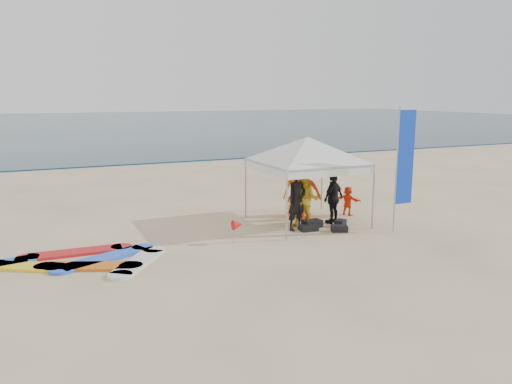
{
  "coord_description": "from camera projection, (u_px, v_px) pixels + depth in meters",
  "views": [
    {
      "loc": [
        -4.74,
        -9.86,
        3.88
      ],
      "look_at": [
        0.84,
        2.6,
        1.2
      ],
      "focal_mm": 35.0,
      "sensor_mm": 36.0,
      "label": 1
    }
  ],
  "objects": [
    {
      "name": "canopy_tent",
      "position": [
        308.0,
        137.0,
        14.83
      ],
      "size": [
        4.0,
        4.0,
        3.01
      ],
      "color": "#A5A5A8",
      "rests_on": "ground"
    },
    {
      "name": "person_orange_b",
      "position": [
        297.0,
        188.0,
        16.04
      ],
      "size": [
        0.89,
        0.58,
        1.83
      ],
      "primitive_type": "imported",
      "rotation": [
        0.0,
        0.0,
        3.14
      ],
      "color": "orange",
      "rests_on": "ground"
    },
    {
      "name": "shoreline_foam",
      "position": [
        128.0,
        165.0,
        27.78
      ],
      "size": [
        160.0,
        1.2,
        0.01
      ],
      "primitive_type": "cube",
      "color": "silver",
      "rests_on": "ground"
    },
    {
      "name": "person_orange_a",
      "position": [
        305.0,
        191.0,
        15.62
      ],
      "size": [
        1.21,
        0.75,
        1.79
      ],
      "primitive_type": "imported",
      "rotation": [
        0.0,
        0.0,
        3.06
      ],
      "color": "red",
      "rests_on": "ground"
    },
    {
      "name": "ocean",
      "position": [
        71.0,
        124.0,
        65.2
      ],
      "size": [
        160.0,
        84.0,
        0.08
      ],
      "primitive_type": "cube",
      "color": "#0C2633",
      "rests_on": "ground"
    },
    {
      "name": "person_black_a",
      "position": [
        297.0,
        200.0,
        14.36
      ],
      "size": [
        0.73,
        0.57,
        1.76
      ],
      "primitive_type": "imported",
      "rotation": [
        0.0,
        0.0,
        0.25
      ],
      "color": "black",
      "rests_on": "ground"
    },
    {
      "name": "gear_pile",
      "position": [
        321.0,
        226.0,
        14.62
      ],
      "size": [
        1.6,
        1.16,
        0.22
      ],
      "color": "black",
      "rests_on": "ground"
    },
    {
      "name": "marker_pennant",
      "position": [
        238.0,
        225.0,
        13.15
      ],
      "size": [
        0.28,
        0.28,
        0.64
      ],
      "color": "#A5A5A8",
      "rests_on": "ground"
    },
    {
      "name": "ground",
      "position": [
        269.0,
        266.0,
        11.48
      ],
      "size": [
        120.0,
        120.0,
        0.0
      ],
      "primitive_type": "plane",
      "color": "beige",
      "rests_on": "ground"
    },
    {
      "name": "person_black_b",
      "position": [
        333.0,
        198.0,
        15.16
      ],
      "size": [
        0.98,
        0.72,
        1.55
      ],
      "primitive_type": "imported",
      "rotation": [
        0.0,
        0.0,
        3.56
      ],
      "color": "black",
      "rests_on": "ground"
    },
    {
      "name": "feather_flag",
      "position": [
        405.0,
        159.0,
        14.0
      ],
      "size": [
        0.6,
        0.04,
        3.56
      ],
      "color": "#A5A5A8",
      "rests_on": "ground"
    },
    {
      "name": "surfboard_spread",
      "position": [
        52.0,
        264.0,
        11.51
      ],
      "size": [
        5.51,
        2.55,
        0.07
      ],
      "color": "#D06011",
      "rests_on": "ground"
    },
    {
      "name": "person_yellow",
      "position": [
        305.0,
        200.0,
        14.58
      ],
      "size": [
        1.04,
        1.01,
        1.69
      ],
      "primitive_type": "imported",
      "rotation": [
        0.0,
        0.0,
        -0.66
      ],
      "color": "gold",
      "rests_on": "ground"
    },
    {
      "name": "person_seated",
      "position": [
        348.0,
        201.0,
        16.2
      ],
      "size": [
        0.58,
        0.93,
        0.96
      ],
      "primitive_type": "imported",
      "rotation": [
        0.0,
        0.0,
        1.94
      ],
      "color": "#FD3C16",
      "rests_on": "ground"
    }
  ]
}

